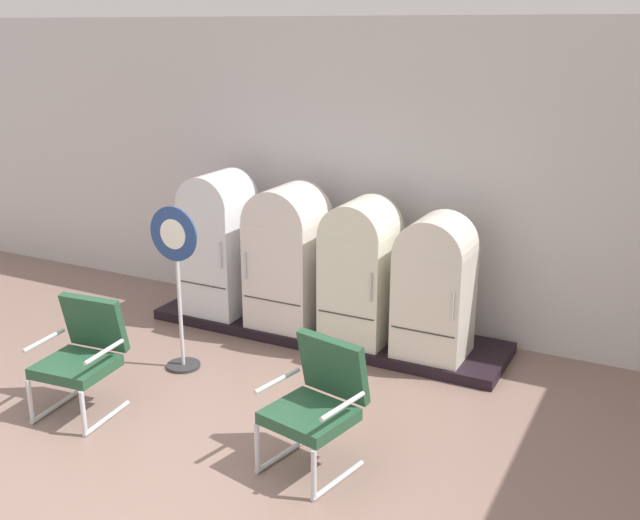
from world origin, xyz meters
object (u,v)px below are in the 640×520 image
at_px(refrigerator_1, 288,253).
at_px(refrigerator_2, 360,266).
at_px(refrigerator_3, 435,283).
at_px(refrigerator_0, 219,239).
at_px(armchair_right, 318,399).
at_px(sign_stand, 178,286).
at_px(armchair_left, 83,352).

relative_size(refrigerator_1, refrigerator_2, 1.04).
height_order(refrigerator_1, refrigerator_3, refrigerator_1).
bearing_deg(refrigerator_3, refrigerator_0, 179.07).
relative_size(refrigerator_1, armchair_right, 1.52).
relative_size(refrigerator_0, sign_stand, 0.97).
bearing_deg(armchair_left, armchair_right, 4.27).
xyz_separation_m(refrigerator_1, sign_stand, (-0.47, -1.22, -0.06)).
bearing_deg(sign_stand, refrigerator_2, 43.03).
distance_m(refrigerator_0, sign_stand, 1.28).
bearing_deg(refrigerator_3, armchair_right, -95.09).
height_order(refrigerator_2, armchair_right, refrigerator_2).
bearing_deg(refrigerator_0, armchair_right, -42.44).
distance_m(refrigerator_0, refrigerator_1, 0.84).
xyz_separation_m(refrigerator_0, sign_stand, (0.37, -1.22, -0.10)).
relative_size(refrigerator_2, sign_stand, 0.90).
height_order(refrigerator_2, sign_stand, sign_stand).
distance_m(refrigerator_0, armchair_left, 2.27).
height_order(refrigerator_1, sign_stand, same).
bearing_deg(refrigerator_2, sign_stand, -136.97).
bearing_deg(refrigerator_0, armchair_left, -86.12).
bearing_deg(sign_stand, refrigerator_1, 68.90).
bearing_deg(armchair_right, refrigerator_3, 84.91).
bearing_deg(sign_stand, armchair_right, -24.27).
height_order(refrigerator_3, armchair_right, refrigerator_3).
xyz_separation_m(armchair_left, sign_stand, (0.22, 1.01, 0.29)).
distance_m(refrigerator_2, armchair_right, 2.17).
bearing_deg(armchair_right, refrigerator_2, 106.08).
xyz_separation_m(armchair_left, armchair_right, (2.11, 0.16, 0.00)).
distance_m(refrigerator_3, armchair_left, 3.18).
xyz_separation_m(refrigerator_1, armchair_left, (-0.69, -2.24, -0.35)).
bearing_deg(armchair_left, refrigerator_2, 55.68).
height_order(refrigerator_0, refrigerator_3, refrigerator_0).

